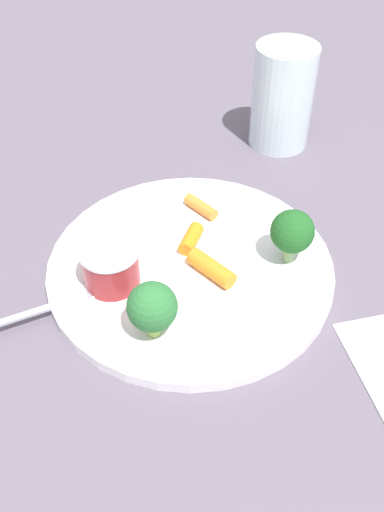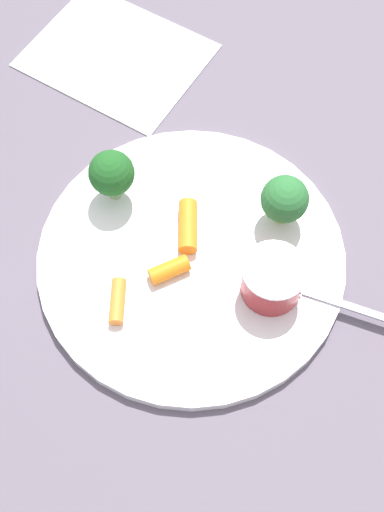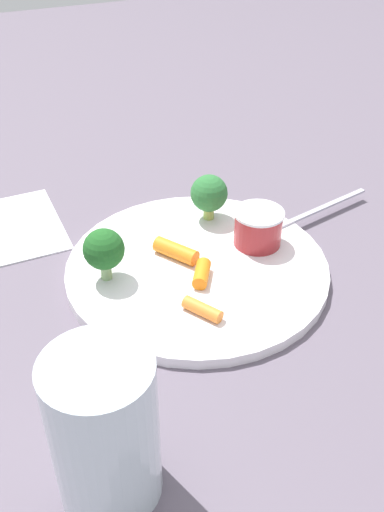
# 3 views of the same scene
# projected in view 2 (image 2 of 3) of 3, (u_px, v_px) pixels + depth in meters

# --- Properties ---
(ground_plane) EXTENTS (2.40, 2.40, 0.00)m
(ground_plane) POSITION_uv_depth(u_px,v_px,m) (191.00, 261.00, 0.64)
(ground_plane) COLOR #5E5362
(plate) EXTENTS (0.28, 0.28, 0.01)m
(plate) POSITION_uv_depth(u_px,v_px,m) (191.00, 258.00, 0.64)
(plate) COLOR white
(plate) RESTS_ON ground_plane
(sauce_cup) EXTENTS (0.06, 0.06, 0.04)m
(sauce_cup) POSITION_uv_depth(u_px,v_px,m) (272.00, 280.00, 0.60)
(sauce_cup) COLOR maroon
(sauce_cup) RESTS_ON plate
(broccoli_floret_0) EXTENTS (0.04, 0.04, 0.06)m
(broccoli_floret_0) POSITION_uv_depth(u_px,v_px,m) (285.00, 200.00, 0.62)
(broccoli_floret_0) COLOR #9ABF58
(broccoli_floret_0) RESTS_ON plate
(broccoli_floret_1) EXTENTS (0.04, 0.04, 0.06)m
(broccoli_floret_1) POSITION_uv_depth(u_px,v_px,m) (112.00, 174.00, 0.63)
(broccoli_floret_1) COLOR #85A96E
(broccoli_floret_1) RESTS_ON plate
(carrot_stick_0) EXTENTS (0.03, 0.04, 0.01)m
(carrot_stick_0) POSITION_uv_depth(u_px,v_px,m) (118.00, 301.00, 0.60)
(carrot_stick_0) COLOR orange
(carrot_stick_0) RESTS_ON plate
(carrot_stick_1) EXTENTS (0.03, 0.04, 0.02)m
(carrot_stick_1) POSITION_uv_depth(u_px,v_px,m) (169.00, 270.00, 0.61)
(carrot_stick_1) COLOR orange
(carrot_stick_1) RESTS_ON plate
(carrot_stick_2) EXTENTS (0.04, 0.05, 0.02)m
(carrot_stick_2) POSITION_uv_depth(u_px,v_px,m) (188.00, 226.00, 0.63)
(carrot_stick_2) COLOR orange
(carrot_stick_2) RESTS_ON plate
(fork) EXTENTS (0.19, 0.05, 0.00)m
(fork) POSITION_uv_depth(u_px,v_px,m) (371.00, 314.00, 0.60)
(fork) COLOR #AFAFBF
(fork) RESTS_ON plate
(napkin) EXTENTS (0.19, 0.15, 0.00)m
(napkin) POSITION_uv_depth(u_px,v_px,m) (116.00, 55.00, 0.75)
(napkin) COLOR white
(napkin) RESTS_ON ground_plane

